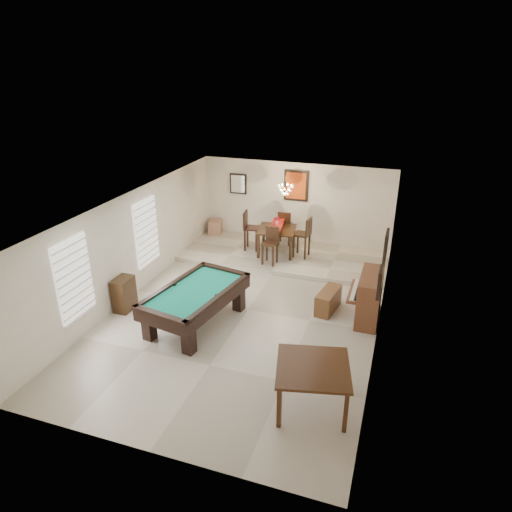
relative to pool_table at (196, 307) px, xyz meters
The scene contains 26 objects.
ground_plane 1.36m from the pool_table, 45.94° to the left, with size 6.00×9.00×0.02m, color beige.
wall_back 5.57m from the pool_table, 80.61° to the left, with size 6.00×0.04×2.60m, color silver.
wall_front 3.79m from the pool_table, 75.91° to the right, with size 6.00×0.04×2.60m, color silver.
wall_left 2.46m from the pool_table, 156.21° to the left, with size 0.04×9.00×2.60m, color silver.
wall_right 4.10m from the pool_table, 13.38° to the left, with size 0.04×9.00×2.60m, color silver.
ceiling 2.54m from the pool_table, 45.94° to the left, with size 6.00×9.00×0.04m, color white.
dining_step 4.29m from the pool_table, 77.88° to the left, with size 6.00×2.50×0.12m, color beige.
window_left_front 2.62m from the pool_table, 148.45° to the right, with size 0.06×1.00×1.70m, color white.
window_left_rear 2.76m from the pool_table, 143.62° to the left, with size 0.06×1.00×1.70m, color white.
pool_table is the anchor object (origin of this frame).
square_table 3.52m from the pool_table, 30.91° to the right, with size 1.21×1.21×0.84m, color #331B0C, non-canonical shape.
upright_piano 3.80m from the pool_table, 22.44° to the left, with size 0.74×1.32×1.10m, color brown, non-canonical shape.
piano_bench 3.10m from the pool_table, 29.47° to the left, with size 0.36×0.92×0.51m, color brown.
apothecary_chest 1.88m from the pool_table, behind, with size 0.36×0.55×0.82m, color black.
dining_table 4.23m from the pool_table, 81.07° to the left, with size 1.08×1.08×0.89m, color black, non-canonical shape.
flower_vase 4.29m from the pool_table, 81.07° to the left, with size 0.15×0.15×0.25m, color #AA0E16, non-canonical shape.
dining_chair_south 3.45m from the pool_table, 78.49° to the left, with size 0.40×0.40×1.07m, color black, non-canonical shape.
dining_chair_north 5.00m from the pool_table, 82.00° to the left, with size 0.40×0.40×1.09m, color black, non-canonical shape.
dining_chair_west 4.22m from the pool_table, 91.83° to the left, with size 0.44×0.44×1.19m, color black, non-canonical shape.
dining_chair_east 4.41m from the pool_table, 71.25° to the left, with size 0.44×0.44×1.20m, color black, non-canonical shape.
corner_bench 5.41m from the pool_table, 108.79° to the left, with size 0.40×0.50×0.45m, color #AA775C.
chandelier 4.58m from the pool_table, 77.74° to the left, with size 0.44×0.44×0.60m, color #FFE5B2, non-canonical shape.
back_painting 5.66m from the pool_table, 80.55° to the left, with size 0.75×0.06×0.95m, color #D84C14.
back_mirror 5.65m from the pool_table, 100.55° to the left, with size 0.55×0.06×0.65m, color white.
right_picture_upper 4.31m from the pool_table, 17.65° to the left, with size 0.06×0.55×0.65m, color slate.
right_picture_lower 4.07m from the pool_table, ahead, with size 0.06×0.45×0.55m, color gray.
Camera 1 is at (3.19, -8.88, 5.55)m, focal length 32.00 mm.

